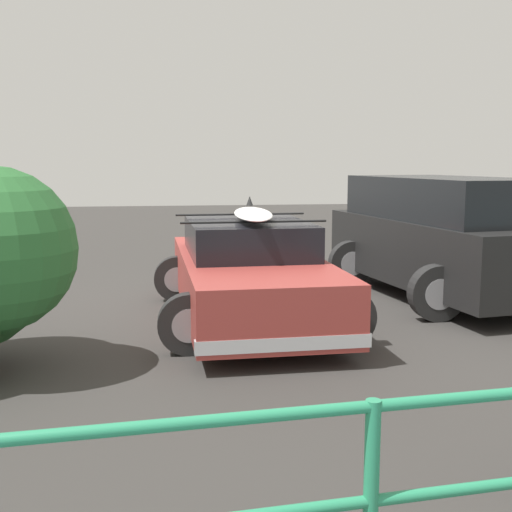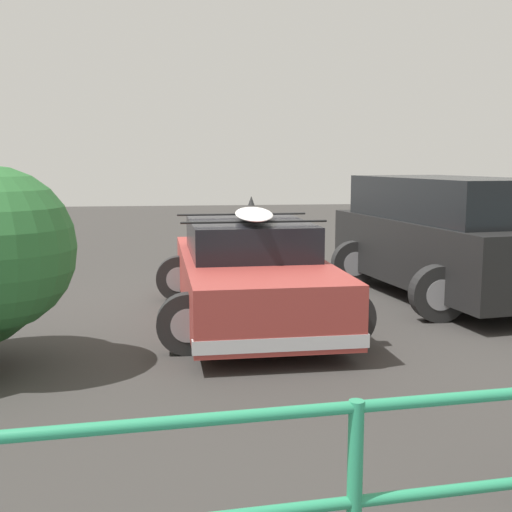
{
  "view_description": "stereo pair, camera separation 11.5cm",
  "coord_description": "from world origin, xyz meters",
  "views": [
    {
      "loc": [
        1.13,
        8.83,
        2.08
      ],
      "look_at": [
        -0.0,
        1.22,
        0.95
      ],
      "focal_mm": 45.0,
      "sensor_mm": 36.0,
      "label": 1
    },
    {
      "loc": [
        1.02,
        8.85,
        2.08
      ],
      "look_at": [
        -0.0,
        1.22,
        0.95
      ],
      "focal_mm": 45.0,
      "sensor_mm": 36.0,
      "label": 2
    }
  ],
  "objects": [
    {
      "name": "sedan_car",
      "position": [
        -0.0,
        0.59,
        0.64
      ],
      "size": [
        2.51,
        4.5,
        1.59
      ],
      "color": "#9E3833",
      "rests_on": "ground"
    },
    {
      "name": "suv_car",
      "position": [
        -3.17,
        -0.46,
        0.95
      ],
      "size": [
        2.96,
        4.75,
        1.85
      ],
      "color": "black",
      "rests_on": "ground"
    },
    {
      "name": "ground_plane",
      "position": [
        0.0,
        0.0,
        -0.01
      ],
      "size": [
        44.0,
        44.0,
        0.02
      ],
      "primitive_type": "cube",
      "color": "#383533",
      "rests_on": "ground"
    }
  ]
}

